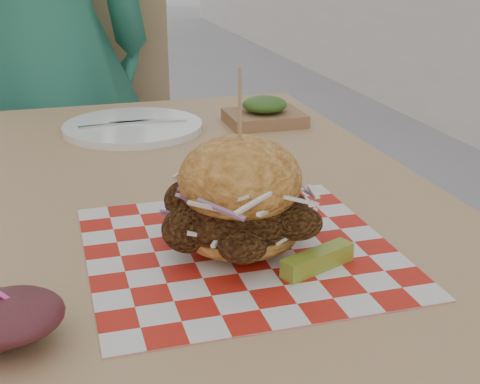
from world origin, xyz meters
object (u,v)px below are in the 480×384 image
(patio_table, at_px, (169,244))
(sandwich, at_px, (240,202))
(patio_chair, at_px, (112,135))
(diner, at_px, (41,47))

(patio_table, distance_m, sandwich, 0.25)
(patio_table, bearing_deg, patio_chair, 89.09)
(diner, xyz_separation_m, patio_chair, (0.17, 0.13, -0.29))
(diner, bearing_deg, patio_table, 92.12)
(diner, distance_m, patio_table, 0.94)
(patio_chair, height_order, sandwich, sandwich)
(patio_table, distance_m, patio_chair, 1.05)
(diner, distance_m, sandwich, 1.13)
(diner, xyz_separation_m, patio_table, (0.16, -0.91, -0.17))
(patio_table, relative_size, sandwich, 5.51)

